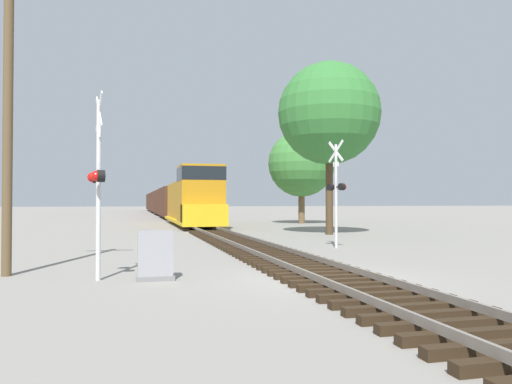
% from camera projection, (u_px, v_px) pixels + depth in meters
% --- Properties ---
extents(ground_plane, '(400.00, 400.00, 0.00)m').
position_uv_depth(ground_plane, '(327.00, 280.00, 12.61)').
color(ground_plane, gray).
extents(rail_track_bed, '(2.60, 160.00, 0.31)m').
position_uv_depth(rail_track_bed, '(327.00, 274.00, 12.61)').
color(rail_track_bed, black).
rests_on(rail_track_bed, ground).
extents(freight_train, '(3.09, 85.45, 4.56)m').
position_uv_depth(freight_train, '(165.00, 202.00, 73.33)').
color(freight_train, '#B77A14').
rests_on(freight_train, ground).
extents(crossing_signal_near, '(0.49, 1.01, 4.70)m').
position_uv_depth(crossing_signal_near, '(98.00, 179.00, 12.51)').
color(crossing_signal_near, silver).
rests_on(crossing_signal_near, ground).
extents(crossing_signal_far, '(0.59, 1.00, 4.59)m').
position_uv_depth(crossing_signal_far, '(336.00, 189.00, 21.26)').
color(crossing_signal_far, silver).
rests_on(crossing_signal_far, ground).
extents(relay_cabinet, '(0.95, 0.57, 1.23)m').
position_uv_depth(relay_cabinet, '(155.00, 256.00, 12.55)').
color(relay_cabinet, slate).
rests_on(relay_cabinet, ground).
extents(utility_pole, '(1.80, 0.25, 9.32)m').
position_uv_depth(utility_pole, '(8.00, 95.00, 13.28)').
color(utility_pole, brown).
rests_on(utility_pole, ground).
extents(tree_far_right, '(6.16, 6.16, 10.39)m').
position_uv_depth(tree_far_right, '(329.00, 114.00, 30.03)').
color(tree_far_right, '#473521').
rests_on(tree_far_right, ground).
extents(tree_mid_background, '(6.04, 6.04, 8.46)m').
position_uv_depth(tree_mid_background, '(301.00, 164.00, 45.30)').
color(tree_mid_background, brown).
rests_on(tree_mid_background, ground).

